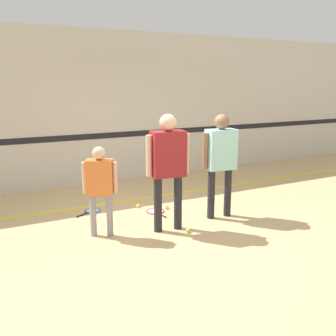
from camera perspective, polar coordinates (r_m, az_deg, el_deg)
The scene contains 11 objects.
ground_plane at distance 5.73m, azimuth 0.30°, elevation -9.01°, with size 16.00×16.00×0.00m, color tan.
wall_back at distance 8.13m, azimuth -9.54°, elevation 8.93°, with size 16.00×0.07×3.20m.
floor_stripe at distance 7.02m, azimuth -5.33°, elevation -4.84°, with size 14.40×0.10×0.01m.
person_instructor at distance 5.33m, azimuth 0.00°, elevation 1.23°, with size 0.65×0.32×1.71m.
person_student_left at distance 5.26m, azimuth -10.33°, elevation -2.07°, with size 0.44×0.34×1.29m.
person_student_right at distance 5.93m, azimuth 8.04°, elevation 2.00°, with size 0.63×0.30×1.66m.
racket_spare_on_floor at distance 6.36m, azimuth -1.87°, elevation -6.63°, with size 0.33×0.52×0.03m.
racket_second_spare at distance 6.51m, azimuth -11.54°, elevation -6.43°, with size 0.51×0.39×0.03m.
tennis_ball_near_instructor at distance 5.53m, azimuth 3.09°, elevation -9.48°, with size 0.07×0.07×0.07m, color #CCE038.
tennis_ball_by_spare_racket at distance 6.50m, azimuth -0.18°, elevation -5.98°, with size 0.07×0.07×0.07m, color #CCE038.
tennis_ball_stray_left at distance 6.58m, azimuth -4.57°, elevation -5.78°, with size 0.07×0.07×0.07m, color #CCE038.
Camera 1 is at (-2.42, -4.73, 2.14)m, focal length 40.00 mm.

